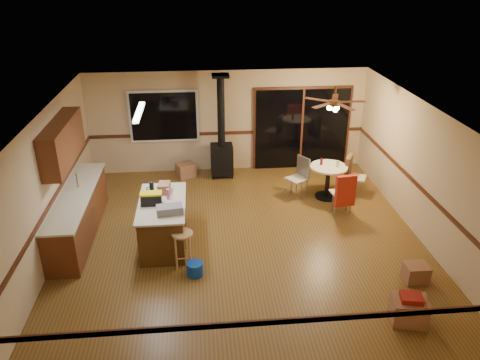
{
  "coord_description": "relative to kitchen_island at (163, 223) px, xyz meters",
  "views": [
    {
      "loc": [
        -0.77,
        -7.85,
        4.98
      ],
      "look_at": [
        0.0,
        0.3,
        1.15
      ],
      "focal_mm": 35.0,
      "sensor_mm": 36.0,
      "label": 1
    }
  ],
  "objects": [
    {
      "name": "blue_bucket",
      "position": [
        0.58,
        -1.08,
        -0.33
      ],
      "size": [
        0.35,
        0.35,
        0.24
      ],
      "primitive_type": "cylinder",
      "rotation": [
        0.0,
        0.0,
        -0.23
      ],
      "color": "blue",
      "rests_on": "floor"
    },
    {
      "name": "fluorescent_strip",
      "position": [
        -0.3,
        0.3,
        2.11
      ],
      "size": [
        0.1,
        1.2,
        0.04
      ],
      "primitive_type": "cube",
      "color": "white",
      "rests_on": "ceiling"
    },
    {
      "name": "box_corner_a",
      "position": [
        3.8,
        -2.55,
        -0.26
      ],
      "size": [
        0.6,
        0.53,
        0.39
      ],
      "primitive_type": "cube",
      "rotation": [
        0.0,
        0.0,
        -0.21
      ],
      "color": "brown",
      "rests_on": "floor"
    },
    {
      "name": "window",
      "position": [
        -0.1,
        3.45,
        1.05
      ],
      "size": [
        1.72,
        0.1,
        1.32
      ],
      "primitive_type": "cube",
      "color": "black",
      "rests_on": "ground"
    },
    {
      "name": "floor",
      "position": [
        1.5,
        0.0,
        -0.45
      ],
      "size": [
        7.0,
        7.0,
        0.0
      ],
      "primitive_type": "plane",
      "color": "brown",
      "rests_on": "ground"
    },
    {
      "name": "toolbox_grey",
      "position": [
        0.17,
        -0.44,
        0.52
      ],
      "size": [
        0.49,
        0.32,
        0.14
      ],
      "primitive_type": "cube",
      "rotation": [
        0.0,
        0.0,
        0.14
      ],
      "color": "slate",
      "rests_on": "kitchen_island"
    },
    {
      "name": "box_under_window",
      "position": [
        0.38,
        3.1,
        -0.28
      ],
      "size": [
        0.55,
        0.51,
        0.36
      ],
      "primitive_type": "cube",
      "rotation": [
        0.0,
        0.0,
        0.42
      ],
      "color": "brown",
      "rests_on": "floor"
    },
    {
      "name": "chair_rail",
      "position": [
        1.5,
        0.0,
        0.55
      ],
      "size": [
        7.0,
        7.0,
        0.08
      ],
      "primitive_type": null,
      "color": "#442011",
      "rests_on": "ground"
    },
    {
      "name": "wall_front",
      "position": [
        1.5,
        -3.5,
        0.85
      ],
      "size": [
        7.0,
        0.0,
        7.0
      ],
      "primitive_type": "plane",
      "rotation": [
        -1.57,
        0.0,
        0.0
      ],
      "color": "tan",
      "rests_on": "ground"
    },
    {
      "name": "wall_back",
      "position": [
        1.5,
        3.5,
        0.85
      ],
      "size": [
        7.0,
        0.0,
        7.0
      ],
      "primitive_type": "plane",
      "rotation": [
        1.57,
        0.0,
        0.0
      ],
      "color": "tan",
      "rests_on": "ground"
    },
    {
      "name": "chair_right",
      "position": [
        4.19,
        1.77,
        0.14
      ],
      "size": [
        0.6,
        0.58,
        0.7
      ],
      "color": "#BFB68E",
      "rests_on": "ground"
    },
    {
      "name": "bottle_pink",
      "position": [
        0.12,
        0.12,
        0.55
      ],
      "size": [
        0.09,
        0.09,
        0.21
      ],
      "primitive_type": "cylinder",
      "rotation": [
        0.0,
        0.0,
        0.42
      ],
      "color": "#D84C8C",
      "rests_on": "kitchen_island"
    },
    {
      "name": "toolbox_yellow_lid",
      "position": [
        -0.18,
        -0.07,
        0.67
      ],
      "size": [
        0.4,
        0.22,
        0.03
      ],
      "primitive_type": "cube",
      "rotation": [
        0.0,
        0.0,
        0.02
      ],
      "color": "gold",
      "rests_on": "toolbox_black"
    },
    {
      "name": "wood_stove",
      "position": [
        1.3,
        3.05,
        0.28
      ],
      "size": [
        0.55,
        0.5,
        2.52
      ],
      "color": "black",
      "rests_on": "ground"
    },
    {
      "name": "glass_red",
      "position": [
        3.5,
        1.73,
        0.41
      ],
      "size": [
        0.08,
        0.08,
        0.16
      ],
      "primitive_type": "cylinder",
      "rotation": [
        0.0,
        0.0,
        -0.42
      ],
      "color": "#590C14",
      "rests_on": "dining_table"
    },
    {
      "name": "box_small_red",
      "position": [
        3.8,
        -2.55,
        -0.02
      ],
      "size": [
        0.37,
        0.33,
        0.08
      ],
      "primitive_type": "cube",
      "rotation": [
        0.0,
        0.0,
        -0.21
      ],
      "color": "maroon",
      "rests_on": "box_corner_a"
    },
    {
      "name": "toolbox_black",
      "position": [
        -0.18,
        -0.07,
        0.55
      ],
      "size": [
        0.38,
        0.2,
        0.21
      ],
      "primitive_type": "cube",
      "rotation": [
        0.0,
        0.0,
        0.02
      ],
      "color": "black",
      "rests_on": "kitchen_island"
    },
    {
      "name": "countertop",
      "position": [
        -1.7,
        0.5,
        0.43
      ],
      "size": [
        0.64,
        3.04,
        0.04
      ],
      "primitive_type": "cube",
      "color": "beige",
      "rests_on": "lower_cabinets"
    },
    {
      "name": "bottle_dark",
      "position": [
        -0.19,
        0.25,
        0.6
      ],
      "size": [
        0.09,
        0.09,
        0.3
      ],
      "primitive_type": "cylinder",
      "rotation": [
        0.0,
        0.0,
        -0.08
      ],
      "color": "black",
      "rests_on": "kitchen_island"
    },
    {
      "name": "ceiling_fan",
      "position": [
        3.65,
        1.63,
        1.76
      ],
      "size": [
        0.24,
        0.24,
        0.55
      ],
      "color": "brown",
      "rests_on": "ceiling"
    },
    {
      "name": "upper_cabinets",
      "position": [
        -1.83,
        0.7,
        1.45
      ],
      "size": [
        0.35,
        2.0,
        0.8
      ],
      "primitive_type": "cube",
      "color": "brown",
      "rests_on": "ground"
    },
    {
      "name": "box_corner_b",
      "position": [
        4.34,
        -1.6,
        -0.3
      ],
      "size": [
        0.39,
        0.34,
        0.31
      ],
      "primitive_type": "cube",
      "rotation": [
        0.0,
        0.0,
        -0.01
      ],
      "color": "brown",
      "rests_on": "floor"
    },
    {
      "name": "glass_cream",
      "position": [
        3.83,
        1.58,
        0.4
      ],
      "size": [
        0.08,
        0.08,
        0.15
      ],
      "primitive_type": "cylinder",
      "rotation": [
        0.0,
        0.0,
        0.25
      ],
      "color": "beige",
      "rests_on": "dining_table"
    },
    {
      "name": "bar_stool",
      "position": [
        0.38,
        -0.78,
        -0.11
      ],
      "size": [
        0.48,
        0.48,
        0.68
      ],
      "primitive_type": "cylinder",
      "rotation": [
        0.0,
        0.0,
        -0.35
      ],
      "color": "tan",
      "rests_on": "floor"
    },
    {
      "name": "chair_left",
      "position": [
        3.04,
        1.79,
        0.14
      ],
      "size": [
        0.55,
        0.55,
        0.51
      ],
      "color": "#BFB68E",
      "rests_on": "ground"
    },
    {
      "name": "dining_table",
      "position": [
        3.65,
        1.63,
        0.08
      ],
      "size": [
        0.85,
        0.85,
        0.78
      ],
      "color": "black",
      "rests_on": "ground"
    },
    {
      "name": "ceiling",
      "position": [
        1.5,
        0.0,
        2.15
      ],
      "size": [
        7.0,
        7.0,
        0.0
      ],
      "primitive_type": "plane",
      "rotation": [
        3.14,
        0.0,
        0.0
      ],
      "color": "silver",
      "rests_on": "ground"
    },
    {
      "name": "box_on_island",
      "position": [
        0.03,
        0.4,
        0.54
      ],
      "size": [
        0.24,
        0.31,
        0.2
      ],
      "primitive_type": "cube",
      "rotation": [
        0.0,
        0.0,
        -0.08
      ],
      "color": "brown",
      "rests_on": "kitchen_island"
    },
    {
      "name": "kitchen_island",
      "position": [
        0.0,
        0.0,
        0.0
      ],
      "size": [
        0.88,
        1.68,
        0.9
      ],
      "color": "#4F3113",
      "rests_on": "ground"
    },
    {
      "name": "bottle_white",
      "position": [
        -0.29,
        0.38,
        0.53
      ],
      "size": [
        0.07,
        0.07,
        0.17
      ],
      "primitive_type": "cylinder",
      "rotation": [
        0.0,
        0.0,
        0.33
      ],
      "color": "white",
      "rests_on": "kitchen_island"
    },
    {
      "name": "wall_left",
      "position": [
        -2.0,
        0.0,
        0.85
      ],
      "size": [
        0.0,
        7.0,
        7.0
      ],
      "primitive_type": "plane",
      "rotation": [
        1.57,
        0.0,
        1.57
      ],
      "color": "tan",
      "rests_on": "ground"
    },
    {
      "name": "wall_right",
      "position": [
        5.0,
        0.0,
        0.85
      ],
      "size": [
        0.0,
        7.0,
        7.0
      ],
      "primitive_type": "plane",
      "rotation": [
        1.57,
        0.0,
        -1.57
      ],
      "color": "tan",
      "rests_on": "ground"
    },
    {
      "name": "sliding_door",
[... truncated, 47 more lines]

